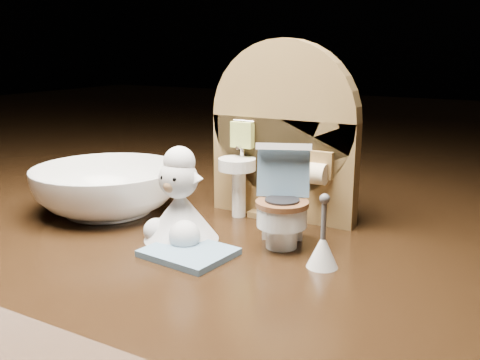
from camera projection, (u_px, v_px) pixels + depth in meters
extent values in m
cube|color=#3D2612|center=(245.00, 298.00, 0.42)|extent=(2.50, 2.50, 0.10)
cube|color=olive|center=(283.00, 168.00, 0.46)|extent=(0.13, 0.02, 0.09)
cylinder|color=olive|center=(284.00, 118.00, 0.45)|extent=(0.13, 0.02, 0.13)
cube|color=olive|center=(282.00, 214.00, 0.47)|extent=(0.05, 0.04, 0.01)
cylinder|color=white|center=(239.00, 192.00, 0.46)|extent=(0.01, 0.01, 0.04)
cylinder|color=white|center=(237.00, 164.00, 0.45)|extent=(0.03, 0.03, 0.01)
cylinder|color=silver|center=(242.00, 151.00, 0.46)|extent=(0.00, 0.00, 0.01)
cube|color=#B4C35C|center=(242.00, 135.00, 0.46)|extent=(0.02, 0.01, 0.02)
cube|color=olive|center=(318.00, 165.00, 0.43)|extent=(0.02, 0.01, 0.02)
cylinder|color=#F9DFB3|center=(315.00, 174.00, 0.42)|extent=(0.02, 0.02, 0.02)
cylinder|color=white|center=(282.00, 236.00, 0.39)|extent=(0.02, 0.02, 0.02)
cylinder|color=white|center=(282.00, 216.00, 0.39)|extent=(0.04, 0.04, 0.02)
cylinder|color=brown|center=(282.00, 204.00, 0.38)|extent=(0.04, 0.04, 0.00)
cube|color=white|center=(283.00, 209.00, 0.41)|extent=(0.03, 0.03, 0.05)
cube|color=#5F84A0|center=(283.00, 171.00, 0.40)|extent=(0.04, 0.03, 0.04)
cube|color=white|center=(284.00, 147.00, 0.39)|extent=(0.04, 0.02, 0.01)
cylinder|color=#A6B436|center=(295.00, 173.00, 0.40)|extent=(0.01, 0.01, 0.01)
cube|color=#5F84A0|center=(189.00, 252.00, 0.38)|extent=(0.06, 0.05, 0.00)
cone|color=white|center=(323.00, 250.00, 0.36)|extent=(0.02, 0.02, 0.02)
cylinder|color=#59595B|center=(324.00, 220.00, 0.35)|extent=(0.00, 0.00, 0.03)
sphere|color=#59595B|center=(325.00, 199.00, 0.35)|extent=(0.01, 0.01, 0.01)
cone|color=white|center=(181.00, 215.00, 0.41)|extent=(0.06, 0.06, 0.04)
sphere|color=white|center=(185.00, 236.00, 0.39)|extent=(0.02, 0.02, 0.02)
sphere|color=white|center=(156.00, 230.00, 0.41)|extent=(0.02, 0.02, 0.02)
sphere|color=silver|center=(178.00, 179.00, 0.40)|extent=(0.03, 0.03, 0.03)
sphere|color=#A88055|center=(170.00, 186.00, 0.39)|extent=(0.01, 0.01, 0.01)
sphere|color=white|center=(179.00, 162.00, 0.40)|extent=(0.02, 0.02, 0.02)
cone|color=silver|center=(165.00, 171.00, 0.41)|extent=(0.01, 0.01, 0.01)
cone|color=silver|center=(195.00, 175.00, 0.39)|extent=(0.01, 0.01, 0.01)
sphere|color=black|center=(163.00, 178.00, 0.39)|extent=(0.00, 0.00, 0.00)
sphere|color=black|center=(175.00, 179.00, 0.39)|extent=(0.00, 0.00, 0.00)
imported|color=white|center=(108.00, 190.00, 0.47)|extent=(0.16, 0.16, 0.04)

